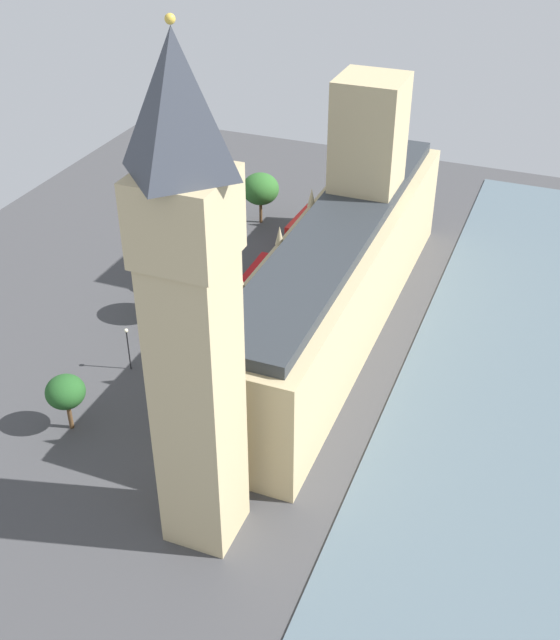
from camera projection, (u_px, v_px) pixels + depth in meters
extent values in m
plane|color=#424244|center=(322.00, 325.00, 117.78)|extent=(140.39, 140.39, 0.00)
cube|color=slate|center=(528.00, 368.00, 108.55)|extent=(32.17, 126.35, 0.25)
cube|color=tan|center=(337.00, 281.00, 112.81)|extent=(13.39, 70.39, 15.84)
cube|color=tan|center=(365.00, 190.00, 117.74)|extent=(9.42, 9.42, 33.69)
cube|color=#2D3338|center=(339.00, 227.00, 108.01)|extent=(10.18, 67.57, 1.60)
cone|color=tan|center=(361.00, 141.00, 134.35)|extent=(1.20, 1.20, 2.28)
cone|color=tan|center=(338.00, 166.00, 124.39)|extent=(1.20, 1.20, 2.73)
cone|color=tan|center=(312.00, 197.00, 114.52)|extent=(1.20, 1.20, 2.83)
cone|color=tan|center=(280.00, 235.00, 104.72)|extent=(1.20, 1.20, 2.65)
cone|color=tan|center=(241.00, 283.00, 95.07)|extent=(1.20, 1.20, 1.96)
cone|color=tan|center=(194.00, 338.00, 85.18)|extent=(1.20, 1.20, 2.17)
cube|color=tan|center=(199.00, 408.00, 76.06)|extent=(6.97, 6.97, 32.97)
cube|color=tan|center=(185.00, 217.00, 64.87)|extent=(7.67, 7.67, 7.69)
cylinder|color=silver|center=(142.00, 209.00, 66.09)|extent=(0.25, 5.30, 5.30)
torus|color=black|center=(142.00, 209.00, 66.09)|extent=(0.24, 5.54, 5.54)
cylinder|color=silver|center=(206.00, 198.00, 67.96)|extent=(5.30, 0.25, 5.30)
torus|color=black|center=(206.00, 198.00, 67.96)|extent=(5.54, 0.24, 5.54)
pyramid|color=#383D47|center=(176.00, 103.00, 59.63)|extent=(7.67, 7.67, 11.33)
sphere|color=gold|center=(170.00, 19.00, 56.29)|extent=(0.80, 0.80, 0.80)
cube|color=red|center=(303.00, 227.00, 138.80)|extent=(2.88, 10.58, 4.20)
cube|color=black|center=(303.00, 227.00, 138.75)|extent=(2.92, 10.19, 0.70)
cylinder|color=black|center=(304.00, 228.00, 143.15)|extent=(0.39, 1.11, 1.10)
cylinder|color=black|center=(316.00, 230.00, 142.38)|extent=(0.39, 1.11, 1.10)
cylinder|color=black|center=(288.00, 246.00, 137.52)|extent=(0.39, 1.11, 1.10)
cylinder|color=black|center=(301.00, 248.00, 136.76)|extent=(0.39, 1.11, 1.10)
cube|color=#B20C0F|center=(257.00, 280.00, 123.56)|extent=(2.67, 10.54, 4.20)
cube|color=black|center=(257.00, 279.00, 123.51)|extent=(2.72, 10.14, 0.70)
cylinder|color=black|center=(259.00, 279.00, 127.92)|extent=(0.37, 1.11, 1.10)
cylinder|color=black|center=(272.00, 282.00, 127.25)|extent=(0.37, 1.11, 1.10)
cylinder|color=black|center=(241.00, 302.00, 122.18)|extent=(0.37, 1.11, 1.10)
cylinder|color=black|center=(255.00, 304.00, 121.50)|extent=(0.37, 1.11, 1.10)
cube|color=gold|center=(225.00, 353.00, 110.51)|extent=(1.94, 4.84, 0.75)
cube|color=black|center=(225.00, 348.00, 110.32)|extent=(1.60, 2.73, 0.65)
cylinder|color=black|center=(226.00, 362.00, 109.28)|extent=(0.27, 0.69, 0.68)
cylinder|color=black|center=(215.00, 360.00, 109.75)|extent=(0.27, 0.69, 0.68)
cylinder|color=black|center=(234.00, 350.00, 111.69)|extent=(0.27, 0.69, 0.68)
cylinder|color=black|center=(224.00, 348.00, 112.16)|extent=(0.27, 0.69, 0.68)
cube|color=black|center=(179.00, 400.00, 101.93)|extent=(1.93, 4.45, 0.75)
cube|color=black|center=(180.00, 394.00, 101.71)|extent=(1.59, 2.51, 0.65)
cylinder|color=black|center=(180.00, 410.00, 100.80)|extent=(0.27, 0.69, 0.68)
cylinder|color=black|center=(169.00, 407.00, 101.26)|extent=(0.27, 0.69, 0.68)
cylinder|color=black|center=(190.00, 397.00, 103.01)|extent=(0.27, 0.69, 0.68)
cylinder|color=black|center=(179.00, 394.00, 103.47)|extent=(0.27, 0.69, 0.68)
cylinder|color=gray|center=(240.00, 362.00, 108.76)|extent=(0.50, 0.50, 1.44)
sphere|color=tan|center=(240.00, 357.00, 108.29)|extent=(0.28, 0.28, 0.28)
cube|color=navy|center=(239.00, 363.00, 108.49)|extent=(0.34, 0.11, 0.26)
cylinder|color=brown|center=(70.00, 415.00, 97.45)|extent=(0.56, 0.56, 3.82)
ellipsoid|color=#235623|center=(65.00, 392.00, 95.40)|extent=(4.87, 4.87, 4.14)
cylinder|color=brown|center=(206.00, 274.00, 125.03)|extent=(0.56, 0.56, 5.43)
ellipsoid|color=#235623|center=(204.00, 245.00, 122.21)|extent=(6.40, 6.40, 5.44)
cylinder|color=brown|center=(261.00, 212.00, 145.30)|extent=(0.56, 0.56, 4.14)
ellipsoid|color=#2D6628|center=(260.00, 189.00, 142.77)|extent=(6.73, 6.73, 5.72)
cylinder|color=brown|center=(171.00, 305.00, 118.38)|extent=(0.56, 0.56, 4.22)
ellipsoid|color=#2D6628|center=(169.00, 279.00, 115.90)|extent=(6.36, 6.36, 5.41)
cylinder|color=black|center=(129.00, 351.00, 106.97)|extent=(0.18, 0.18, 6.07)
sphere|color=#F2EAC6|center=(126.00, 331.00, 105.15)|extent=(0.56, 0.56, 0.56)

